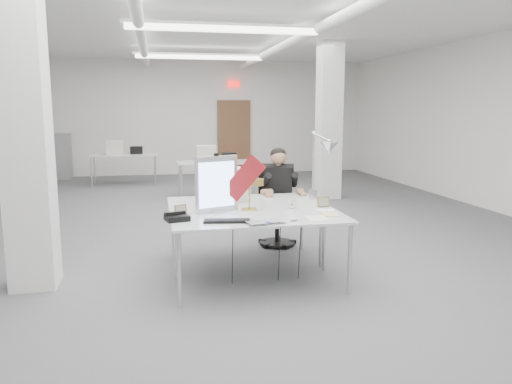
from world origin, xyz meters
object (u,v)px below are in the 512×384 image
desk_phone (177,218)px  beige_monitor (227,185)px  desk_main (259,218)px  laptop (269,224)px  architect_lamp (320,166)px  office_chair (277,204)px  monitor (217,184)px  seated_person (278,181)px  bankers_lamp (249,195)px

desk_phone → beige_monitor: (0.63, 0.94, 0.17)m
desk_main → desk_phone: (-0.84, -0.02, 0.04)m
laptop → architect_lamp: bearing=37.4°
office_chair → monitor: (-0.97, -1.23, 0.48)m
seated_person → architect_lamp: (0.28, -0.87, 0.29)m
monitor → bankers_lamp: (0.36, 0.03, -0.14)m
beige_monitor → architect_lamp: bearing=-36.2°
desk_main → beige_monitor: 0.97m
seated_person → beige_monitor: 0.97m
bankers_lamp → desk_main: bearing=-71.2°
office_chair → seated_person: bearing=-73.7°
office_chair → bankers_lamp: bearing=-100.7°
beige_monitor → architect_lamp: 1.12m
architect_lamp → bankers_lamp: bearing=-161.6°
bankers_lamp → monitor: bearing=-161.9°
seated_person → monitor: monitor is taller
desk_main → office_chair: size_ratio=1.56×
office_chair → bankers_lamp: office_chair is taller
office_chair → monitor: size_ratio=1.92×
office_chair → beige_monitor: (-0.78, -0.63, 0.38)m
laptop → seated_person: bearing=60.6°
desk_main → bankers_lamp: bankers_lamp is taller
monitor → architect_lamp: bearing=-7.6°
monitor → architect_lamp: architect_lamp is taller
monitor → desk_main: bearing=-60.3°
seated_person → beige_monitor: bearing=-127.0°
monitor → desk_phone: 0.62m
monitor → architect_lamp: 1.29m
laptop → bankers_lamp: bearing=80.6°
bankers_lamp → architect_lamp: (0.89, 0.27, 0.27)m
architect_lamp → laptop: bearing=-127.9°
beige_monitor → office_chair: bearing=18.4°
desk_main → beige_monitor: beige_monitor is taller
seated_person → desk_main: bearing=-94.5°
desk_main → desk_phone: desk_phone is taller
seated_person → monitor: bearing=-113.1°
desk_phone → bankers_lamp: bearing=11.7°
desk_main → architect_lamp: bearing=36.4°
beige_monitor → monitor: bearing=-128.3°
office_chair → architect_lamp: bearing=-56.8°
architect_lamp → beige_monitor: bearing=166.1°
seated_person → beige_monitor: size_ratio=1.90×
laptop → beige_monitor: 1.34m
laptop → monitor: bearing=106.7°
bankers_lamp → desk_phone: 0.89m
seated_person → beige_monitor: (-0.78, -0.58, 0.05)m
desk_main → architect_lamp: (0.85, 0.63, 0.45)m
beige_monitor → desk_main: bearing=-97.9°
seated_person → architect_lamp: bearing=-55.9°
seated_person → monitor: (-0.97, -1.18, 0.16)m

